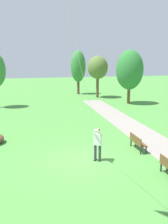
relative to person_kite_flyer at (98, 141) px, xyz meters
name	(u,v)px	position (x,y,z in m)	size (l,w,h in m)	color
ground_plane	(80,160)	(-0.84, 0.31, -1.05)	(120.00, 120.00, 0.00)	#4C8E3D
walkway_path	(151,140)	(4.43, 2.31, -1.04)	(2.40, 32.00, 0.02)	gray
person_kite_flyer	(98,141)	(0.00, 0.00, 0.00)	(0.53, 0.62, 1.83)	#232328
park_bench_far_walkway	(137,141)	(2.70, 0.88, -0.54)	(0.49, 1.51, 0.88)	brown
tree_lakeside_near	(130,70)	(8.69, 15.01, 2.93)	(3.22, 2.99, 6.30)	brown
tree_treeline_left	(78,67)	(4.76, 24.57, 3.09)	(2.26, 2.09, 6.53)	brown
tree_treeline_right	(98,68)	(6.54, 20.52, 3.04)	(2.75, 2.87, 5.70)	brown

